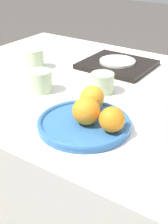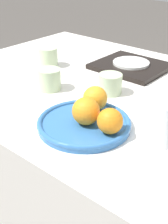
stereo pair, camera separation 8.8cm
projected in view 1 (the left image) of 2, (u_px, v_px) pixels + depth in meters
table at (116, 170)px, 1.28m from camera, size 1.56×0.97×0.71m
fruit_platter at (84, 123)px, 0.89m from camera, size 0.27×0.27×0.03m
orange_0 at (112, 120)px, 0.83m from camera, size 0.07×0.07×0.07m
orange_1 at (86, 111)px, 0.87m from camera, size 0.08×0.08×0.08m
orange_2 at (92, 98)px, 0.95m from camera, size 0.08×0.08×0.08m
water_glass at (165, 119)px, 0.82m from camera, size 0.07×0.07×0.12m
serving_tray at (117, 65)px, 1.33m from camera, size 0.29×0.26×0.02m
side_plate at (117, 61)px, 1.33m from camera, size 0.15×0.15×0.01m
cup_1 at (41, 81)px, 1.10m from camera, size 0.08×0.08×0.08m
cup_2 at (34, 59)px, 1.31m from camera, size 0.08×0.08×0.08m
cup_3 at (102, 83)px, 1.10m from camera, size 0.08×0.08×0.07m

